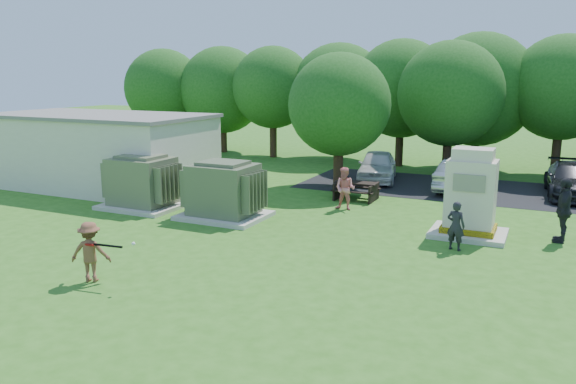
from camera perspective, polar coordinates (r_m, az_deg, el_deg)
The scene contains 17 objects.
ground at distance 15.49m, azimuth -6.38°, elevation -7.50°, with size 120.00×120.00×0.00m, color #2D6619.
service_building at distance 27.20m, azimuth -18.63°, elevation 3.86°, with size 10.00×5.00×3.20m, color beige.
service_building_roof at distance 27.03m, azimuth -18.86°, elevation 7.37°, with size 10.20×5.20×0.15m, color slate.
parking_strip at distance 26.41m, azimuth 23.15°, elevation -0.23°, with size 20.00×6.00×0.01m, color #232326.
transformer_left at distance 22.49m, azimuth -14.59°, elevation 0.88°, with size 3.00×2.40×2.07m.
transformer_right at distance 20.35m, azimuth -6.54°, elevation 0.05°, with size 3.00×2.40×2.07m.
generator_cabinet at distance 18.80m, azimuth 18.05°, elevation -0.60°, with size 2.34×1.91×2.85m.
picnic_table at distance 23.38m, azimuth 6.94°, elevation 0.34°, with size 1.75×1.31×0.75m.
batter at distance 14.94m, azimuth -19.44°, elevation -5.76°, with size 1.00×0.57×1.54m, color brown.
person_by_generator at distance 17.29m, azimuth 16.68°, elevation -3.31°, with size 0.54×0.35×1.48m, color #222127.
person_at_picnic at distance 21.53m, azimuth 5.83°, elevation 0.33°, with size 0.80×0.62×1.65m, color #E77A7C.
person_walking_right at distance 19.25m, azimuth 26.20°, elevation -1.67°, with size 1.19×0.49×2.02m, color #232328.
car_white at distance 27.69m, azimuth 9.06°, elevation 2.65°, with size 1.73×4.29×1.46m, color silver.
car_silver_a at distance 26.11m, azimuth 17.36°, elevation 1.64°, with size 1.50×4.31×1.42m, color #A6A7AB.
car_dark at distance 26.68m, azimuth 26.87°, elevation 1.08°, with size 1.96×4.83×1.40m, color black.
batting_equipment at distance 14.44m, azimuth -17.84°, elevation -5.16°, with size 1.38×0.28×0.21m.
tree_row at distance 31.49m, azimuth 14.50°, elevation 9.79°, with size 41.30×13.30×7.30m.
Camera 1 is at (7.74, -12.40, 5.14)m, focal length 35.00 mm.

